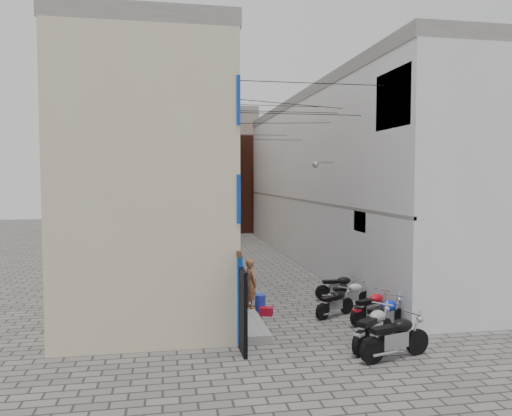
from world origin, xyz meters
TOP-DOWN VIEW (x-y plane):
  - ground at (0.00, 0.00)m, footprint 90.00×90.00m
  - plinth at (-2.05, 13.00)m, footprint 0.90×26.00m
  - building_left at (-4.98, 12.95)m, footprint 5.10×27.00m
  - building_right at (5.00, 13.00)m, footprint 5.94×26.00m
  - building_far_brick_left at (-2.00, 28.00)m, footprint 6.00×6.00m
  - building_far_brick_right at (3.00, 30.00)m, footprint 5.00×6.00m
  - building_far_concrete at (0.00, 34.00)m, footprint 8.00×5.00m
  - far_shopfront at (0.00, 25.20)m, footprint 2.00×0.30m
  - overhead_wires at (0.00, 7.64)m, footprint 5.80×13.02m
  - motorcycle_a at (1.19, -1.63)m, footprint 2.22×1.21m
  - motorcycle_b at (0.97, -0.79)m, footprint 2.03×1.86m
  - motorcycle_c at (1.81, 0.33)m, footprint 2.06×1.61m
  - motorcycle_d at (1.90, 1.43)m, footprint 1.96×1.39m
  - motorcycle_e at (0.99, 2.30)m, footprint 1.77×1.30m
  - motorcycle_f at (1.89, 3.29)m, footprint 1.83×0.72m
  - motorcycle_g at (1.90, 4.47)m, footprint 1.82×0.58m
  - person_a at (-1.70, 2.98)m, footprint 0.54×0.68m
  - person_b at (-2.16, 2.41)m, footprint 0.85×0.93m
  - water_jug_near at (-1.30, 3.42)m, footprint 0.43×0.43m
  - water_jug_far at (-1.23, 3.99)m, footprint 0.35×0.35m
  - red_crate at (-1.20, 2.88)m, footprint 0.51×0.44m

SIDE VIEW (x-z plane):
  - ground at x=0.00m, z-range 0.00..0.00m
  - plinth at x=-2.05m, z-range 0.00..0.25m
  - red_crate at x=-1.20m, z-range 0.00..0.27m
  - water_jug_far at x=-1.23m, z-range 0.00..0.50m
  - water_jug_near at x=-1.30m, z-range 0.00..0.56m
  - motorcycle_e at x=0.99m, z-range 0.00..0.99m
  - motorcycle_f at x=1.89m, z-range 0.00..1.04m
  - motorcycle_g at x=1.90m, z-range 0.00..1.05m
  - motorcycle_d at x=1.90m, z-range 0.00..1.10m
  - motorcycle_c at x=1.81m, z-range 0.00..1.17m
  - motorcycle_b at x=0.97m, z-range 0.00..1.21m
  - motorcycle_a at x=1.19m, z-range 0.00..1.23m
  - person_b at x=-2.16m, z-range 0.25..1.79m
  - person_a at x=-1.70m, z-range 0.25..1.90m
  - far_shopfront at x=0.00m, z-range 0.00..2.40m
  - building_far_brick_right at x=3.00m, z-range 0.00..8.00m
  - building_left at x=-4.98m, z-range 0.00..9.00m
  - building_right at x=5.00m, z-range 0.01..9.01m
  - building_far_brick_left at x=-2.00m, z-range 0.00..10.00m
  - building_far_concrete at x=0.00m, z-range 0.00..11.00m
  - overhead_wires at x=0.00m, z-range 6.46..7.79m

